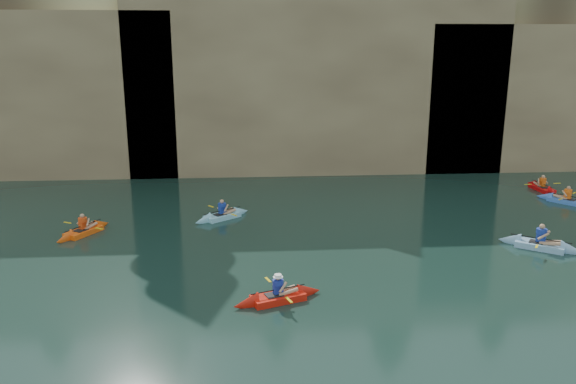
{
  "coord_description": "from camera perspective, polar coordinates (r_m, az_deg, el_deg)",
  "views": [
    {
      "loc": [
        -2.62,
        -13.6,
        8.2
      ],
      "look_at": [
        -1.16,
        6.12,
        3.0
      ],
      "focal_mm": 35.0,
      "sensor_mm": 36.0,
      "label": 1
    }
  ],
  "objects": [
    {
      "name": "kayaker_orange",
      "position": [
        26.72,
        -20.05,
        -3.74
      ],
      "size": [
        2.18,
        3.02,
        1.17
      ],
      "rotation": [
        0.0,
        0.0,
        1.04
      ],
      "color": "#FF5810",
      "rests_on": "ground"
    },
    {
      "name": "kayaker_blue_east",
      "position": [
        33.45,
        26.49,
        -0.78
      ],
      "size": [
        2.63,
        3.0,
        1.17
      ],
      "rotation": [
        0.0,
        0.0,
        2.26
      ],
      "color": "#4075DB",
      "rests_on": "ground"
    },
    {
      "name": "kayaker_ltblue_mid",
      "position": [
        27.5,
        -6.69,
        -2.4
      ],
      "size": [
        2.92,
        2.47,
        1.19
      ],
      "rotation": [
        0.0,
        0.0,
        0.65
      ],
      "color": "#8BD2E9",
      "rests_on": "ground"
    },
    {
      "name": "ground",
      "position": [
        16.09,
        5.97,
        -15.98
      ],
      "size": [
        160.0,
        160.0,
        0.0
      ],
      "primitive_type": "plane",
      "color": "black",
      "rests_on": "ground"
    },
    {
      "name": "sea_cave_center",
      "position": [
        36.18,
        -6.36,
        4.13
      ],
      "size": [
        3.5,
        1.0,
        3.2
      ],
      "primitive_type": "cube",
      "color": "black",
      "rests_on": "ground"
    },
    {
      "name": "cliff_slab_center",
      "position": [
        36.58,
        3.09,
        10.79
      ],
      "size": [
        24.0,
        2.4,
        11.4
      ],
      "primitive_type": "cube",
      "color": "#9B865E",
      "rests_on": "ground"
    },
    {
      "name": "cliff",
      "position": [
        43.73,
        -0.81,
        11.85
      ],
      "size": [
        70.0,
        16.0,
        12.0
      ],
      "primitive_type": "cube",
      "color": "#C7B979",
      "rests_on": "ground"
    },
    {
      "name": "kayaker_ltblue_near",
      "position": [
        25.6,
        24.23,
        -4.91
      ],
      "size": [
        3.18,
        2.6,
        1.32
      ],
      "rotation": [
        0.0,
        0.0,
        -0.62
      ],
      "color": "#84B4DD",
      "rests_on": "ground"
    },
    {
      "name": "main_kayaker",
      "position": [
        18.81,
        -1.02,
        -10.58
      ],
      "size": [
        3.18,
        2.04,
        1.16
      ],
      "rotation": [
        0.0,
        0.0,
        0.35
      ],
      "color": "red",
      "rests_on": "ground"
    },
    {
      "name": "kayaker_red_far",
      "position": [
        35.77,
        24.4,
        0.37
      ],
      "size": [
        2.25,
        3.11,
        1.13
      ],
      "rotation": [
        0.0,
        0.0,
        1.64
      ],
      "color": "red",
      "rests_on": "ground"
    },
    {
      "name": "sea_cave_east",
      "position": [
        38.19,
        15.19,
        5.26
      ],
      "size": [
        5.0,
        1.0,
        4.5
      ],
      "primitive_type": "cube",
      "color": "black",
      "rests_on": "ground"
    }
  ]
}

